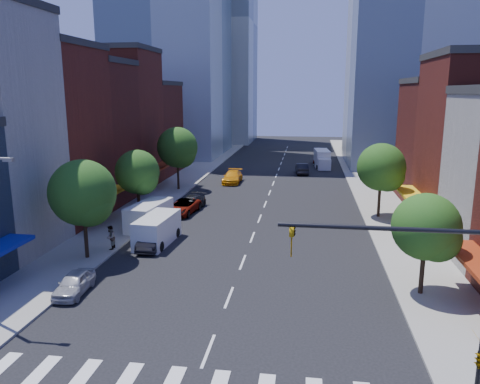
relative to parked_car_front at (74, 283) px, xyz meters
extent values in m
plane|color=black|center=(9.50, -5.21, -0.66)|extent=(220.00, 220.00, 0.00)
cube|color=gray|center=(-3.00, 34.79, -0.58)|extent=(5.00, 120.00, 0.15)
cube|color=gray|center=(22.00, 34.79, -0.58)|extent=(5.00, 120.00, 0.15)
cube|color=#591C15|center=(-11.50, 15.29, 7.34)|extent=(12.00, 9.00, 16.00)
cube|color=#501B14|center=(-11.50, 23.79, 6.84)|extent=(12.00, 8.00, 15.00)
cube|color=#591C15|center=(-11.50, 32.29, 7.84)|extent=(12.00, 9.00, 17.00)
cube|color=#501B14|center=(-11.50, 41.79, 5.84)|extent=(12.00, 10.00, 13.00)
cube|color=#501B14|center=(30.50, 28.79, 5.84)|extent=(12.00, 10.00, 13.00)
cube|color=#9EA5AD|center=(-8.50, 89.79, 27.34)|extent=(18.00, 18.00, 56.00)
cylinder|color=black|center=(16.50, -9.71, 7.09)|extent=(7.00, 0.16, 0.16)
imported|color=gold|center=(13.50, -9.71, 6.49)|extent=(0.22, 0.18, 1.10)
cube|color=slate|center=(-0.60, -4.21, 8.24)|extent=(0.50, 0.25, 0.18)
cylinder|color=black|center=(-2.00, 5.79, 1.45)|extent=(0.28, 0.28, 3.92)
sphere|color=#164D16|center=(-2.00, 5.79, 4.39)|extent=(4.80, 4.80, 4.80)
sphere|color=#164D16|center=(-1.40, 5.49, 3.69)|extent=(3.36, 3.36, 3.36)
cylinder|color=black|center=(-2.00, 16.79, 1.31)|extent=(0.28, 0.28, 3.64)
sphere|color=#164D16|center=(-2.00, 16.79, 4.04)|extent=(4.20, 4.20, 4.20)
sphere|color=#164D16|center=(-1.40, 16.49, 3.39)|extent=(2.94, 2.94, 2.94)
cylinder|color=black|center=(-2.00, 30.79, 1.59)|extent=(0.28, 0.28, 4.20)
sphere|color=#164D16|center=(-2.00, 30.79, 4.74)|extent=(5.00, 5.00, 5.00)
sphere|color=#164D16|center=(-1.40, 30.49, 3.99)|extent=(3.50, 3.50, 3.50)
cylinder|color=black|center=(21.00, 2.79, 1.17)|extent=(0.28, 0.28, 3.36)
sphere|color=#164D16|center=(21.00, 2.79, 3.69)|extent=(4.00, 4.00, 4.00)
sphere|color=#164D16|center=(21.60, 2.49, 3.09)|extent=(2.80, 2.80, 2.80)
cylinder|color=black|center=(21.00, 20.79, 1.45)|extent=(0.28, 0.28, 3.92)
sphere|color=#164D16|center=(21.00, 20.79, 4.39)|extent=(4.60, 4.60, 4.60)
sphere|color=#164D16|center=(21.60, 20.49, 3.69)|extent=(3.22, 3.22, 3.22)
imported|color=#ABACB0|center=(0.00, 0.00, 0.00)|extent=(1.82, 3.97, 1.32)
imported|color=black|center=(2.00, 8.91, 0.08)|extent=(1.73, 4.54, 1.48)
imported|color=#999999|center=(1.59, 19.53, 0.07)|extent=(2.95, 5.48, 1.46)
imported|color=black|center=(2.00, 21.60, 0.04)|extent=(2.55, 5.00, 1.39)
cube|color=white|center=(2.00, 10.14, 0.49)|extent=(2.56, 5.61, 2.30)
cube|color=black|center=(1.86, 8.07, 0.82)|extent=(2.09, 1.23, 0.98)
cylinder|color=black|center=(0.89, 8.36, -0.28)|extent=(0.33, 0.85, 0.83)
cylinder|color=black|center=(2.85, 8.22, -0.28)|extent=(0.33, 0.85, 0.83)
cylinder|color=black|center=(1.15, 12.06, -0.28)|extent=(0.33, 0.85, 0.83)
cylinder|color=black|center=(3.11, 11.93, -0.28)|extent=(0.33, 0.85, 0.83)
cube|color=white|center=(0.00, 13.99, 0.53)|extent=(2.98, 5.91, 2.38)
cube|color=black|center=(-0.28, 11.86, 0.87)|extent=(2.23, 1.40, 1.02)
cylinder|color=black|center=(-1.26, 12.22, -0.26)|extent=(0.39, 0.89, 0.86)
cylinder|color=black|center=(0.76, 11.95, -0.26)|extent=(0.39, 0.89, 0.86)
cylinder|color=black|center=(-0.76, 16.04, -0.26)|extent=(0.39, 0.89, 0.86)
cylinder|color=black|center=(1.26, 15.77, -0.26)|extent=(0.39, 0.89, 0.86)
imported|color=orange|center=(3.97, 36.44, 0.15)|extent=(2.27, 5.56, 1.61)
imported|color=black|center=(13.19, 44.87, 0.14)|extent=(2.16, 4.98, 1.59)
imported|color=#999999|center=(16.00, 55.80, 0.12)|extent=(2.32, 4.75, 1.56)
cube|color=silver|center=(16.31, 51.71, 0.76)|extent=(2.62, 5.92, 2.84)
cube|color=silver|center=(16.60, 48.36, 0.32)|extent=(2.08, 1.76, 1.77)
cylinder|color=black|center=(15.57, 48.98, -0.26)|extent=(0.33, 0.82, 0.80)
cylinder|color=black|center=(17.51, 49.15, -0.26)|extent=(0.33, 0.82, 0.80)
cylinder|color=black|center=(15.22, 52.95, -0.26)|extent=(0.33, 0.82, 0.80)
cylinder|color=black|center=(17.16, 53.12, -0.26)|extent=(0.33, 0.82, 0.80)
imported|color=#999999|center=(-1.00, 7.76, 0.43)|extent=(0.77, 0.96, 1.88)
camera|label=1|loc=(13.92, -25.08, 11.53)|focal=35.00mm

